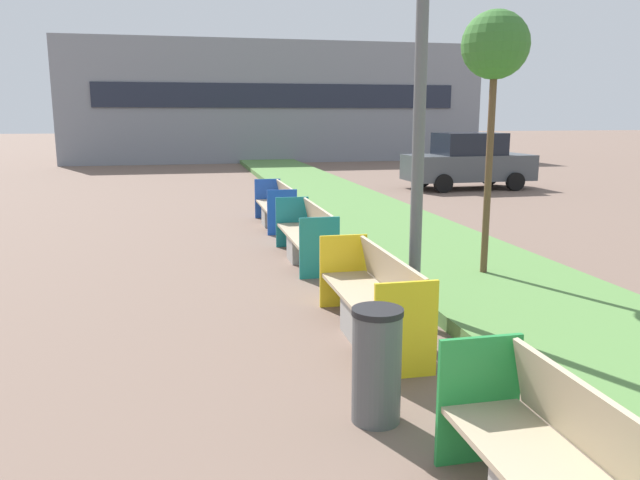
{
  "coord_description": "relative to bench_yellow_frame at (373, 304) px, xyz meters",
  "views": [
    {
      "loc": [
        -1.07,
        0.33,
        2.44
      ],
      "look_at": [
        0.9,
        9.29,
        0.6
      ],
      "focal_mm": 35.0,
      "sensor_mm": 36.0,
      "label": 1
    }
  ],
  "objects": [
    {
      "name": "planter_grass_strip",
      "position": [
        2.26,
        5.28,
        -0.29
      ],
      "size": [
        2.8,
        120.0,
        0.18
      ],
      "color": "#568442",
      "rests_on": "ground"
    },
    {
      "name": "litter_bin",
      "position": [
        -0.56,
        -1.9,
        0.1
      ],
      "size": [
        0.41,
        0.41,
        0.95
      ],
      "color": "#4C4F51",
      "rests_on": "ground"
    },
    {
      "name": "bench_teal_frame",
      "position": [
        0.0,
        3.8,
        0.0
      ],
      "size": [
        0.65,
        2.43,
        0.94
      ],
      "color": "#9E9B96",
      "rests_on": "ground"
    },
    {
      "name": "building_backdrop",
      "position": [
        3.06,
        28.43,
        2.71
      ],
      "size": [
        21.94,
        5.44,
        6.17
      ],
      "color": "gray",
      "rests_on": "ground"
    },
    {
      "name": "bench_blue_frame",
      "position": [
        -0.0,
        7.31,
        -0.0
      ],
      "size": [
        0.65,
        2.26,
        0.94
      ],
      "color": "#9E9B96",
      "rests_on": "ground"
    },
    {
      "name": "bench_yellow_frame",
      "position": [
        0.0,
        0.0,
        0.0
      ],
      "size": [
        0.65,
        2.36,
        0.94
      ],
      "color": "#9E9B96",
      "rests_on": "ground"
    },
    {
      "name": "parked_car_distant",
      "position": [
        7.35,
        13.01,
        0.54
      ],
      "size": [
        4.24,
        2.0,
        1.86
      ],
      "rotation": [
        0.0,
        0.0,
        0.02
      ],
      "color": "#474C51",
      "rests_on": "ground"
    },
    {
      "name": "sapling_tree_near",
      "position": [
        2.24,
        1.77,
        2.94
      ],
      "size": [
        0.93,
        0.93,
        3.85
      ],
      "color": "brown",
      "rests_on": "ground"
    }
  ]
}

